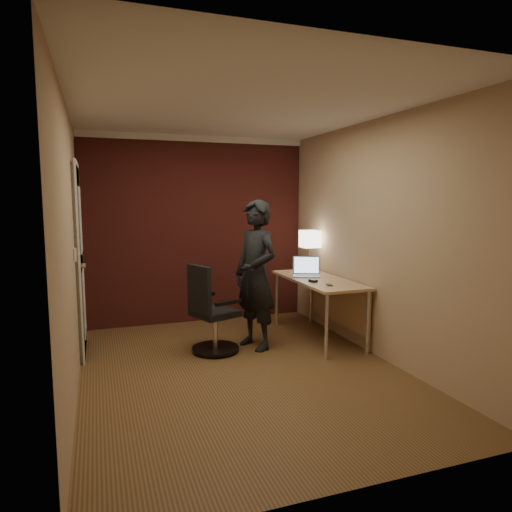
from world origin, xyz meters
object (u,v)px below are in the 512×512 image
at_px(laptop, 306,271).
at_px(person, 256,275).
at_px(desk_lamp, 310,240).
at_px(phone, 329,285).
at_px(mouse, 313,281).
at_px(office_chair, 211,315).
at_px(desk, 323,289).

xyz_separation_m(laptop, person, (-0.77, -0.31, 0.04)).
xyz_separation_m(desk_lamp, laptop, (-0.19, -0.30, -0.35)).
height_order(phone, person, person).
relative_size(mouse, office_chair, 0.10).
bearing_deg(mouse, phone, -83.15).
distance_m(desk_lamp, phone, 1.08).
height_order(desk, mouse, mouse).
height_order(desk, laptop, laptop).
bearing_deg(office_chair, phone, -15.09).
distance_m(desk_lamp, laptop, 0.50).
bearing_deg(mouse, laptop, 63.56).
height_order(mouse, phone, mouse).
bearing_deg(desk, desk_lamp, 82.07).
xyz_separation_m(desk, person, (-0.89, -0.07, 0.23)).
distance_m(desk, laptop, 0.32).
xyz_separation_m(desk, mouse, (-0.24, -0.19, 0.14)).
bearing_deg(desk_lamp, office_chair, -157.08).
xyz_separation_m(mouse, person, (-0.65, 0.12, 0.09)).
height_order(laptop, person, person).
height_order(phone, office_chair, office_chair).
xyz_separation_m(desk, office_chair, (-1.41, -0.10, -0.18)).
height_order(desk, person, person).
distance_m(phone, office_chair, 1.33).
bearing_deg(office_chair, person, 2.38).
xyz_separation_m(desk, laptop, (-0.12, 0.23, 0.19)).
xyz_separation_m(laptop, mouse, (-0.12, -0.43, -0.05)).
xyz_separation_m(laptop, office_chair, (-1.30, -0.33, -0.37)).
relative_size(mouse, person, 0.06).
distance_m(desk, person, 0.92).
distance_m(laptop, mouse, 0.45).
bearing_deg(desk_lamp, laptop, -122.61).
height_order(desk, office_chair, office_chair).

